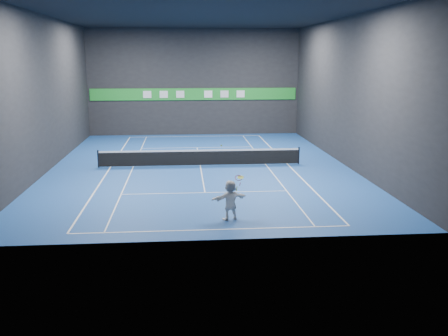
{
  "coord_description": "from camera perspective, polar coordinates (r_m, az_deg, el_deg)",
  "views": [
    {
      "loc": [
        -1.05,
        -30.26,
        6.52
      ],
      "look_at": [
        0.85,
        -7.6,
        1.5
      ],
      "focal_mm": 40.0,
      "sensor_mm": 36.0,
      "label": 1
    }
  ],
  "objects": [
    {
      "name": "wall_left",
      "position": [
        31.35,
        -19.67,
        8.04
      ],
      "size": [
        0.1,
        26.0,
        9.0
      ],
      "primitive_type": "cube",
      "color": "black",
      "rests_on": "ground"
    },
    {
      "name": "ground",
      "position": [
        30.97,
        -2.74,
        0.28
      ],
      "size": [
        26.0,
        26.0,
        0.0
      ],
      "primitive_type": "plane",
      "color": "#1A4592",
      "rests_on": "ground"
    },
    {
      "name": "wall_right",
      "position": [
        31.95,
        13.71,
        8.47
      ],
      "size": [
        0.1,
        26.0,
        9.0
      ],
      "primitive_type": "cube",
      "color": "black",
      "rests_on": "ground"
    },
    {
      "name": "service_line_near",
      "position": [
        24.75,
        -2.19,
        -2.83
      ],
      "size": [
        8.23,
        0.06,
        0.01
      ],
      "primitive_type": "cube",
      "color": "white",
      "rests_on": "ground"
    },
    {
      "name": "sideline_doubles_right",
      "position": [
        31.64,
        7.25,
        0.46
      ],
      "size": [
        0.08,
        23.78,
        0.01
      ],
      "primitive_type": "cube",
      "color": "white",
      "rests_on": "ground"
    },
    {
      "name": "ceiling",
      "position": [
        30.38,
        -2.92,
        17.11
      ],
      "size": [
        26.0,
        26.0,
        0.0
      ],
      "primitive_type": "plane",
      "color": "black",
      "rests_on": "ground"
    },
    {
      "name": "sideline_doubles_left",
      "position": [
        31.27,
        -12.84,
        0.1
      ],
      "size": [
        0.08,
        23.78,
        0.01
      ],
      "primitive_type": "cube",
      "color": "white",
      "rests_on": "ground"
    },
    {
      "name": "tennis_ball",
      "position": [
        20.01,
        -0.31,
        2.58
      ],
      "size": [
        0.06,
        0.06,
        0.06
      ],
      "primitive_type": "sphere",
      "color": "#DEF629",
      "rests_on": "player"
    },
    {
      "name": "tennis_net",
      "position": [
        30.86,
        -2.75,
        1.26
      ],
      "size": [
        12.5,
        0.1,
        1.07
      ],
      "color": "black",
      "rests_on": "ground"
    },
    {
      "name": "center_service_line",
      "position": [
        30.97,
        -2.74,
        0.28
      ],
      "size": [
        0.06,
        12.8,
        0.01
      ],
      "primitive_type": "cube",
      "color": "white",
      "rests_on": "ground"
    },
    {
      "name": "wall_front",
      "position": [
        17.41,
        -1.3,
        5.79
      ],
      "size": [
        18.0,
        0.1,
        9.0
      ],
      "primitive_type": "cube",
      "color": "black",
      "rests_on": "ground"
    },
    {
      "name": "baseline_far",
      "position": [
        42.66,
        -3.33,
        3.64
      ],
      "size": [
        10.98,
        0.08,
        0.01
      ],
      "primitive_type": "cube",
      "color": "white",
      "rests_on": "ground"
    },
    {
      "name": "sponsor_banner",
      "position": [
        43.31,
        -3.42,
        8.42
      ],
      "size": [
        17.64,
        0.11,
        1.0
      ],
      "color": "green",
      "rests_on": "wall_back"
    },
    {
      "name": "service_line_far",
      "position": [
        37.25,
        -3.1,
        2.35
      ],
      "size": [
        8.23,
        0.06,
        0.01
      ],
      "primitive_type": "cube",
      "color": "white",
      "rests_on": "ground"
    },
    {
      "name": "sideline_singles_left",
      "position": [
        31.1,
        -10.32,
        0.15
      ],
      "size": [
        0.06,
        23.78,
        0.01
      ],
      "primitive_type": "cube",
      "color": "white",
      "rests_on": "ground"
    },
    {
      "name": "tennis_racket",
      "position": [
        20.32,
        1.7,
        -1.31
      ],
      "size": [
        0.47,
        0.37,
        0.69
      ],
      "color": "red",
      "rests_on": "player"
    },
    {
      "name": "wall_back",
      "position": [
        43.32,
        -3.44,
        9.75
      ],
      "size": [
        18.0,
        0.1,
        9.0
      ],
      "primitive_type": "cube",
      "color": "black",
      "rests_on": "ground"
    },
    {
      "name": "baseline_near",
      "position": [
        19.52,
        -1.44,
        -7.06
      ],
      "size": [
        10.98,
        0.08,
        0.01
      ],
      "primitive_type": "cube",
      "color": "white",
      "rests_on": "ground"
    },
    {
      "name": "sideline_singles_right",
      "position": [
        31.38,
        4.78,
        0.41
      ],
      "size": [
        0.06,
        23.78,
        0.01
      ],
      "primitive_type": "cube",
      "color": "white",
      "rests_on": "ground"
    },
    {
      "name": "player",
      "position": [
        20.46,
        0.73,
        -3.68
      ],
      "size": [
        1.62,
        0.98,
        1.67
      ],
      "primitive_type": "imported",
      "rotation": [
        0.0,
        0.0,
        3.48
      ],
      "color": "white",
      "rests_on": "ground"
    }
  ]
}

